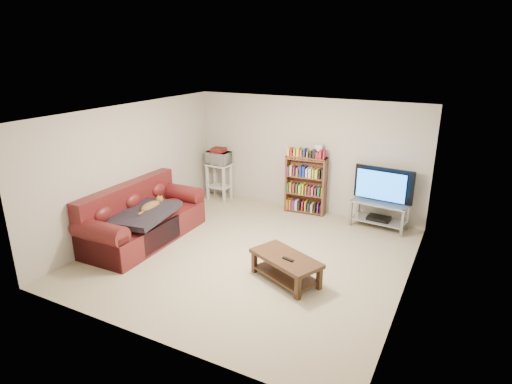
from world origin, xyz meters
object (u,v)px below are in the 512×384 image
Objects in this scene: tv_stand at (379,210)px; coffee_table at (286,264)px; sofa at (141,221)px; bookshelf at (306,184)px.

coffee_table is at bearing -101.68° from tv_stand.
tv_stand is at bearing 32.69° from sofa.
sofa is at bearing -141.02° from tv_stand.
sofa is at bearing -133.56° from bookshelf.
sofa is 1.95× the size of bookshelf.
coffee_table is 1.00× the size of bookshelf.
tv_stand is (0.80, 2.68, 0.08)m from coffee_table.
sofa is 2.95m from coffee_table.
sofa is 4.52m from tv_stand.
sofa is at bearing -158.90° from coffee_table.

